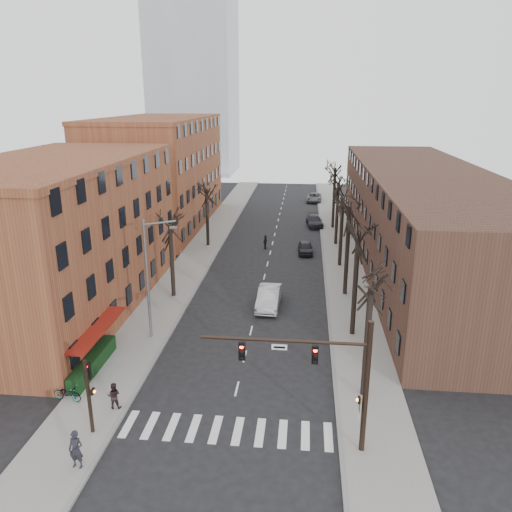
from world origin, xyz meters
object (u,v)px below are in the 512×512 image
(pedestrian_a, at_px, (76,450))
(bicycle, at_px, (67,393))
(parked_car_near, at_px, (305,248))
(parked_car_mid, at_px, (314,221))
(silver_sedan, at_px, (269,297))

(pedestrian_a, xyz_separation_m, bicycle, (-2.98, 5.22, -0.52))
(parked_car_near, xyz_separation_m, bicycle, (-13.58, -30.62, -0.06))
(parked_car_mid, bearing_deg, silver_sedan, -104.10)
(silver_sedan, xyz_separation_m, parked_car_mid, (4.16, 28.28, -0.12))
(silver_sedan, xyz_separation_m, bicycle, (-10.60, -15.06, -0.24))
(parked_car_near, bearing_deg, bicycle, -116.58)
(parked_car_near, relative_size, bicycle, 2.23)
(parked_car_near, xyz_separation_m, parked_car_mid, (1.18, 12.72, 0.06))
(parked_car_near, height_order, bicycle, parked_car_near)
(silver_sedan, relative_size, parked_car_near, 1.31)
(parked_car_near, distance_m, parked_car_mid, 12.77)
(silver_sedan, height_order, bicycle, silver_sedan)
(silver_sedan, relative_size, parked_car_mid, 1.03)
(silver_sedan, distance_m, bicycle, 18.42)
(silver_sedan, bearing_deg, parked_car_near, 80.95)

